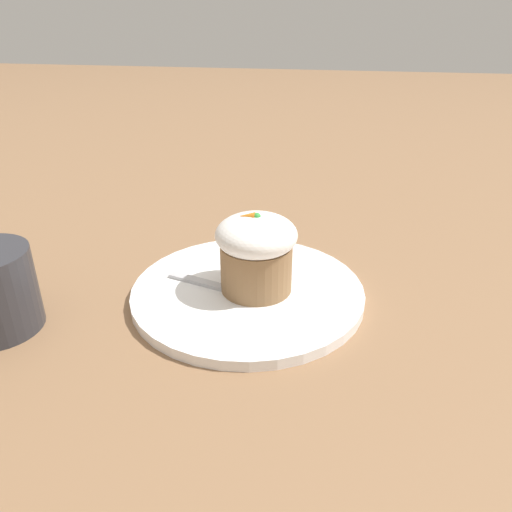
{
  "coord_description": "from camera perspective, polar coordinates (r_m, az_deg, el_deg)",
  "views": [
    {
      "loc": [
        -0.09,
        0.45,
        0.28
      ],
      "look_at": [
        -0.01,
        0.0,
        0.05
      ],
      "focal_mm": 35.0,
      "sensor_mm": 36.0,
      "label": 1
    }
  ],
  "objects": [
    {
      "name": "ground_plane",
      "position": [
        0.53,
        -0.94,
        -4.67
      ],
      "size": [
        4.0,
        4.0,
        0.0
      ],
      "primitive_type": "plane",
      "color": "#846042"
    },
    {
      "name": "dessert_plate",
      "position": [
        0.53,
        -0.95,
        -4.15
      ],
      "size": [
        0.24,
        0.24,
        0.01
      ],
      "color": "white",
      "rests_on": "ground_plane"
    },
    {
      "name": "carrot_cake",
      "position": [
        0.5,
        -0.0,
        0.48
      ],
      "size": [
        0.08,
        0.08,
        0.09
      ],
      "color": "olive",
      "rests_on": "dessert_plate"
    },
    {
      "name": "spoon",
      "position": [
        0.52,
        -3.07,
        -3.68
      ],
      "size": [
        0.11,
        0.05,
        0.01
      ],
      "color": "#B7B7BC",
      "rests_on": "dessert_plate"
    }
  ]
}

